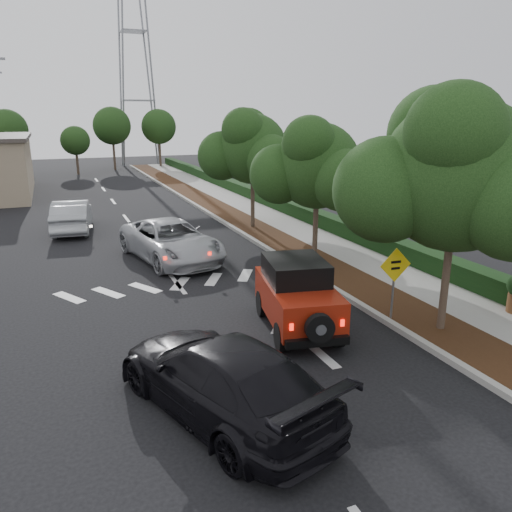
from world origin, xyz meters
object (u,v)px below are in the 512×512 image
black_suv_oncoming (221,377)px  speed_hump_sign (395,274)px  red_jeep (296,294)px  silver_suv_ahead (171,241)px

black_suv_oncoming → speed_hump_sign: 6.31m
red_jeep → speed_hump_sign: (2.65, -0.71, 0.45)m
red_jeep → black_suv_oncoming: bearing=-124.3°
red_jeep → speed_hump_sign: size_ratio=1.90×
speed_hump_sign → silver_suv_ahead: bearing=120.9°
silver_suv_ahead → black_suv_oncoming: 10.93m
red_jeep → silver_suv_ahead: (-1.65, 7.72, -0.18)m
black_suv_oncoming → speed_hump_sign: size_ratio=2.60×
red_jeep → black_suv_oncoming: 4.43m
red_jeep → black_suv_oncoming: red_jeep is taller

